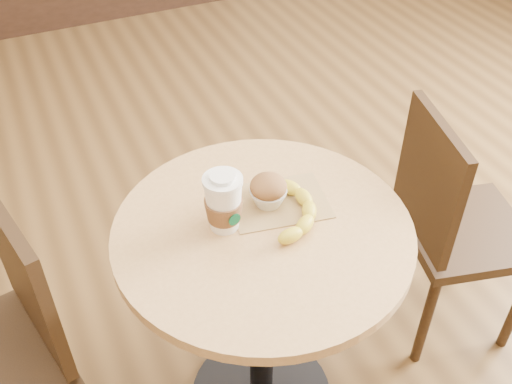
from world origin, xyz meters
TOP-DOWN VIEW (x-y plane):
  - cafe_table at (-0.05, -0.08)m, footprint 0.72×0.72m
  - chair_right at (0.61, -0.04)m, footprint 0.45×0.45m
  - kraft_bag at (0.02, -0.02)m, footprint 0.27×0.22m
  - coffee_cup at (-0.13, -0.04)m, footprint 0.09×0.10m
  - muffin at (-0.01, -0.01)m, footprint 0.09×0.09m
  - banana at (0.03, -0.06)m, footprint 0.23×0.29m

SIDE VIEW (x-z plane):
  - chair_right at x=0.61m, z-range 0.04..0.89m
  - cafe_table at x=-0.05m, z-range 0.17..0.92m
  - kraft_bag at x=0.02m, z-range 0.75..0.75m
  - banana at x=0.03m, z-range 0.75..0.79m
  - muffin at x=-0.01m, z-range 0.75..0.84m
  - coffee_cup at x=-0.13m, z-range 0.74..0.90m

